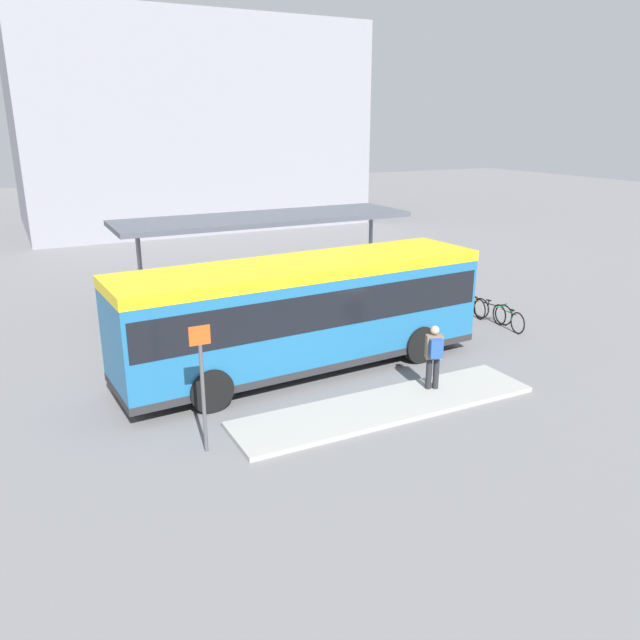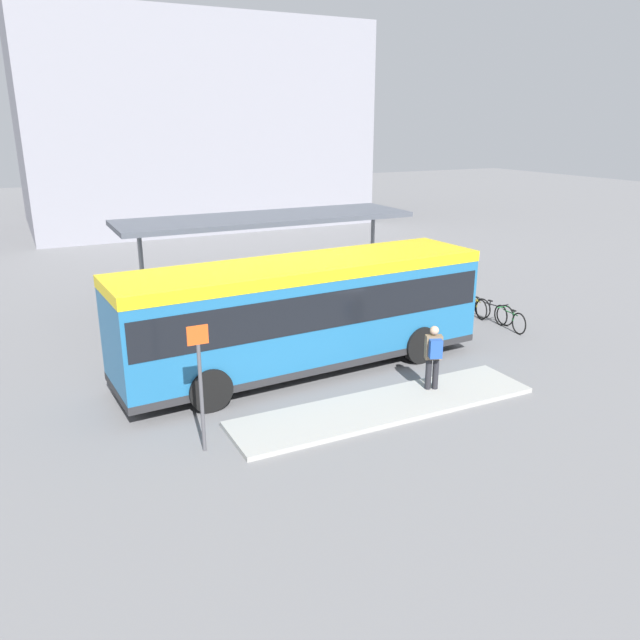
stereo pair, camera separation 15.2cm
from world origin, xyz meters
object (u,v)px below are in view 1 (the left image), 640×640
city_bus (304,308)px  bicycle_yellow (472,305)px  pedestrian_waiting (434,354)px  bicycle_green (508,318)px  bicycle_black (492,311)px  potted_planter_near_shelter (220,317)px  platform_sign (202,383)px

city_bus → bicycle_yellow: bearing=10.8°
pedestrian_waiting → bicycle_yellow: size_ratio=0.98×
pedestrian_waiting → bicycle_yellow: (5.42, 4.87, -0.72)m
bicycle_yellow → pedestrian_waiting: bearing=141.2°
bicycle_green → bicycle_black: (0.09, 0.89, 0.00)m
pedestrian_waiting → bicycle_black: bearing=-32.4°
potted_planter_near_shelter → platform_sign: 7.63m
city_bus → pedestrian_waiting: (2.24, -2.95, -0.72)m
bicycle_black → bicycle_yellow: 0.90m
bicycle_yellow → potted_planter_near_shelter: potted_planter_near_shelter is taller
bicycle_black → platform_sign: size_ratio=0.62×
city_bus → bicycle_black: (7.78, 1.03, -1.44)m
bicycle_yellow → platform_sign: platform_sign is taller
bicycle_green → platform_sign: bearing=112.5°
city_bus → bicycle_green: size_ratio=6.10×
pedestrian_waiting → platform_sign: size_ratio=0.60×
city_bus → bicycle_green: 7.83m
bicycle_yellow → potted_planter_near_shelter: 9.05m
bicycle_black → pedestrian_waiting: bearing=-62.6°
pedestrian_waiting → bicycle_green: (5.45, 3.08, -0.72)m
bicycle_yellow → platform_sign: 12.62m
bicycle_green → potted_planter_near_shelter: potted_planter_near_shelter is taller
potted_planter_near_shelter → bicycle_black: bearing=-17.9°
bicycle_green → bicycle_yellow: bearing=7.4°
city_bus → bicycle_black: bearing=4.2°
bicycle_green → bicycle_black: size_ratio=0.99×
platform_sign → bicycle_black: bearing=19.9°
city_bus → potted_planter_near_shelter: size_ratio=8.71×
bicycle_yellow → platform_sign: (-11.49, -5.09, 1.18)m
bicycle_black → bicycle_yellow: bicycle_black is taller
potted_planter_near_shelter → pedestrian_waiting: bearing=-63.6°
city_bus → bicycle_yellow: size_ratio=6.08×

